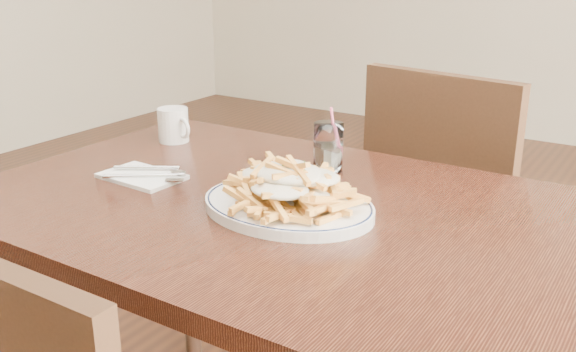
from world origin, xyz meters
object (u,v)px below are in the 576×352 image
Objects in this scene: fries_plate at (288,206)px; chair_far at (451,213)px; table at (274,237)px; loaded_fries at (288,180)px; coffee_mug at (174,125)px; water_glass at (328,150)px.

chair_far is at bearing 82.61° from fries_plate.
table is 4.58× the size of loaded_fries.
loaded_fries is (-0.09, -0.69, 0.29)m from chair_far.
loaded_fries is at bearing -31.69° from table.
chair_far is 0.79m from coffee_mug.
fries_plate reaches higher than table.
water_glass is at bearing -108.65° from chair_far.
fries_plate is 3.46× the size of coffee_mug.
chair_far is at bearing 71.35° from water_glass.
water_glass reaches higher than coffee_mug.
water_glass is 0.44m from coffee_mug.
coffee_mug reaches higher than fries_plate.
coffee_mug is at bearing 154.25° from loaded_fries.
chair_far is 3.54× the size of loaded_fries.
chair_far is (0.14, 0.66, -0.15)m from table.
fries_plate is at bearing -25.75° from coffee_mug.
chair_far is 2.48× the size of fries_plate.
coffee_mug is at bearing 154.25° from fries_plate.
water_glass is (-0.06, 0.25, 0.03)m from fries_plate.
table is at bearing -102.33° from chair_far.
loaded_fries is at bearing -77.11° from water_glass.
table is 8.33× the size of water_glass.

